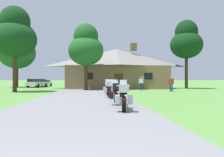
# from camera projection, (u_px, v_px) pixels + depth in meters

# --- Properties ---
(ground_plane) EXTENTS (500.00, 500.00, 0.00)m
(ground_plane) POSITION_uv_depth(u_px,v_px,m) (86.00, 94.00, 21.79)
(ground_plane) COLOR #56893D
(asphalt_driveway) EXTENTS (6.40, 80.00, 0.06)m
(asphalt_driveway) POSITION_uv_depth(u_px,v_px,m) (85.00, 96.00, 19.80)
(asphalt_driveway) COLOR slate
(asphalt_driveway) RESTS_ON ground
(motorcycle_blue_nearest_to_camera) EXTENTS (0.85, 2.08, 1.30)m
(motorcycle_blue_nearest_to_camera) POSITION_uv_depth(u_px,v_px,m) (124.00, 98.00, 10.20)
(motorcycle_blue_nearest_to_camera) COLOR black
(motorcycle_blue_nearest_to_camera) RESTS_ON asphalt_driveway
(motorcycle_silver_second_in_row) EXTENTS (0.74, 2.08, 1.30)m
(motorcycle_silver_second_in_row) POSITION_uv_depth(u_px,v_px,m) (116.00, 94.00, 12.79)
(motorcycle_silver_second_in_row) COLOR black
(motorcycle_silver_second_in_row) RESTS_ON asphalt_driveway
(motorcycle_green_third_in_row) EXTENTS (0.66, 2.08, 1.30)m
(motorcycle_green_third_in_row) POSITION_uv_depth(u_px,v_px,m) (115.00, 91.00, 15.29)
(motorcycle_green_third_in_row) COLOR black
(motorcycle_green_third_in_row) RESTS_ON asphalt_driveway
(motorcycle_silver_fourth_in_row) EXTENTS (0.86, 2.08, 1.30)m
(motorcycle_silver_fourth_in_row) POSITION_uv_depth(u_px,v_px,m) (110.00, 90.00, 17.90)
(motorcycle_silver_fourth_in_row) COLOR black
(motorcycle_silver_fourth_in_row) RESTS_ON asphalt_driveway
(motorcycle_red_fifth_in_row) EXTENTS (0.84, 2.08, 1.30)m
(motorcycle_red_fifth_in_row) POSITION_uv_depth(u_px,v_px,m) (108.00, 88.00, 20.17)
(motorcycle_red_fifth_in_row) COLOR black
(motorcycle_red_fifth_in_row) RESTS_ON asphalt_driveway
(motorcycle_green_farthest_in_row) EXTENTS (0.66, 2.08, 1.30)m
(motorcycle_green_farthest_in_row) POSITION_uv_depth(u_px,v_px,m) (107.00, 87.00, 22.94)
(motorcycle_green_farthest_in_row) COLOR black
(motorcycle_green_farthest_in_row) RESTS_ON asphalt_driveway
(stone_lodge) EXTENTS (15.05, 7.59, 6.68)m
(stone_lodge) POSITION_uv_depth(u_px,v_px,m) (116.00, 68.00, 35.57)
(stone_lodge) COLOR brown
(stone_lodge) RESTS_ON ground
(bystander_blue_shirt_near_lodge) EXTENTS (0.24, 0.55, 1.67)m
(bystander_blue_shirt_near_lodge) POSITION_uv_depth(u_px,v_px,m) (143.00, 82.00, 31.39)
(bystander_blue_shirt_near_lodge) COLOR navy
(bystander_blue_shirt_near_lodge) RESTS_ON ground
(bystander_white_shirt_beside_signpost) EXTENTS (0.55, 0.23, 1.69)m
(bystander_white_shirt_beside_signpost) POSITION_uv_depth(u_px,v_px,m) (141.00, 82.00, 29.92)
(bystander_white_shirt_beside_signpost) COLOR navy
(bystander_white_shirt_beside_signpost) RESTS_ON ground
(bystander_red_shirt_by_tree) EXTENTS (0.50, 0.36, 1.69)m
(bystander_red_shirt_by_tree) POSITION_uv_depth(u_px,v_px,m) (171.00, 83.00, 26.55)
(bystander_red_shirt_by_tree) COLOR navy
(bystander_red_shirt_by_tree) RESTS_ON ground
(tree_left_far) EXTENTS (6.09, 6.09, 10.42)m
(tree_left_far) POSITION_uv_depth(u_px,v_px,m) (17.00, 49.00, 40.19)
(tree_left_far) COLOR #422D19
(tree_left_far) RESTS_ON ground
(tree_right_of_lodge) EXTENTS (4.65, 4.65, 9.92)m
(tree_right_of_lodge) POSITION_uv_depth(u_px,v_px,m) (186.00, 41.00, 34.84)
(tree_right_of_lodge) COLOR #422D19
(tree_right_of_lodge) RESTS_ON ground
(tree_left_near) EXTENTS (4.65, 4.65, 9.27)m
(tree_left_near) POSITION_uv_depth(u_px,v_px,m) (15.00, 34.00, 26.03)
(tree_left_near) COLOR #422D19
(tree_left_near) RESTS_ON ground
(tree_by_lodge_front) EXTENTS (4.29, 4.29, 8.17)m
(tree_by_lodge_front) POSITION_uv_depth(u_px,v_px,m) (86.00, 47.00, 29.47)
(tree_by_lodge_front) COLOR #422D19
(tree_by_lodge_front) RESTS_ON ground
(parked_silver_suv_far_left) EXTENTS (2.83, 4.90, 1.40)m
(parked_silver_suv_far_left) POSITION_uv_depth(u_px,v_px,m) (37.00, 83.00, 39.80)
(parked_silver_suv_far_left) COLOR #ADAFB7
(parked_silver_suv_far_left) RESTS_ON ground
(parked_white_sedan_far_left) EXTENTS (2.40, 4.41, 1.20)m
(parked_white_sedan_far_left) POSITION_uv_depth(u_px,v_px,m) (44.00, 83.00, 44.51)
(parked_white_sedan_far_left) COLOR silver
(parked_white_sedan_far_left) RESTS_ON ground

